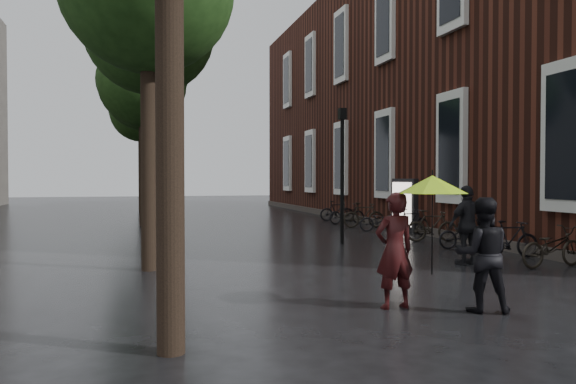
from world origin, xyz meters
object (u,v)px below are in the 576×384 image
object	(u,v)px
parked_bicycles	(407,223)
lamp_post	(342,162)
pedestrian_walking	(468,225)
person_black	(482,255)
person_burgundy	(394,250)
ad_lightbox	(405,205)

from	to	relation	value
parked_bicycles	lamp_post	distance (m)	3.82
pedestrian_walking	person_black	bearing A→B (deg)	48.07
person_burgundy	pedestrian_walking	size ratio (longest dim) A/B	0.97
person_burgundy	parked_bicycles	size ratio (longest dim) A/B	0.12
lamp_post	person_black	bearing A→B (deg)	-97.14
pedestrian_walking	parked_bicycles	bearing A→B (deg)	-116.20
ad_lightbox	lamp_post	size ratio (longest dim) A/B	0.48
person_burgundy	lamp_post	distance (m)	8.69
person_burgundy	lamp_post	size ratio (longest dim) A/B	0.43
ad_lightbox	parked_bicycles	bearing A→B (deg)	-124.36
parked_bicycles	pedestrian_walking	bearing A→B (deg)	-104.80
ad_lightbox	lamp_post	xyz separation A→B (m)	(-3.58, -2.84, 1.51)
person_burgundy	parked_bicycles	world-z (taller)	person_burgundy
parked_bicycles	ad_lightbox	size ratio (longest dim) A/B	7.49
person_burgundy	lamp_post	bearing A→B (deg)	-109.64
pedestrian_walking	parked_bicycles	distance (m)	6.28
pedestrian_walking	ad_lightbox	distance (m)	7.85
parked_bicycles	person_black	bearing A→B (deg)	-111.58
pedestrian_walking	lamp_post	distance (m)	5.11
person_burgundy	parked_bicycles	bearing A→B (deg)	-122.57
person_black	pedestrian_walking	distance (m)	4.75
parked_bicycles	ad_lightbox	world-z (taller)	ad_lightbox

